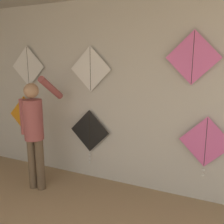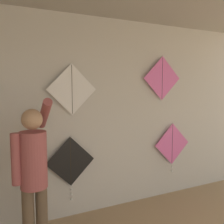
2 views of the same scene
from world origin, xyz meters
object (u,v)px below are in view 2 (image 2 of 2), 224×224
object	(u,v)px
kite_4	(72,89)
kite_5	(162,78)
kite_2	(172,145)
shopkeeper	(34,170)
kite_1	(71,164)

from	to	relation	value
kite_4	kite_5	xyz separation A→B (m)	(1.48, 0.00, 0.17)
kite_2	kite_5	xyz separation A→B (m)	(-0.23, 0.00, 1.10)
shopkeeper	kite_4	size ratio (longest dim) A/B	2.49
kite_5	kite_1	bearing A→B (deg)	-179.97
shopkeeper	kite_1	world-z (taller)	shopkeeper
kite_1	kite_2	xyz separation A→B (m)	(1.75, 0.00, 0.08)
shopkeeper	kite_5	world-z (taller)	kite_5
shopkeeper	kite_1	distance (m)	0.86
kite_1	kite_2	world-z (taller)	kite_2
kite_1	shopkeeper	bearing A→B (deg)	-133.15
shopkeeper	kite_2	bearing A→B (deg)	9.61
shopkeeper	kite_2	distance (m)	2.41
kite_2	shopkeeper	bearing A→B (deg)	-165.22
kite_4	kite_2	bearing A→B (deg)	-0.02
kite_4	shopkeeper	bearing A→B (deg)	-134.92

